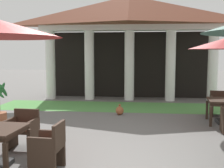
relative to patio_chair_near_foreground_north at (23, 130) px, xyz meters
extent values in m
cylinder|color=white|center=(-1.56, 6.81, 1.11)|extent=(0.43, 0.43, 3.05)
cylinder|color=white|center=(0.23, 6.81, 1.11)|extent=(0.43, 0.43, 3.05)
cylinder|color=white|center=(2.02, 6.81, 1.11)|extent=(0.43, 0.43, 3.05)
cylinder|color=white|center=(3.81, 6.81, 1.11)|extent=(0.43, 0.43, 3.05)
cylinder|color=white|center=(5.60, 6.81, 1.11)|extent=(0.43, 0.43, 3.05)
cube|color=white|center=(2.02, 6.81, 2.76)|extent=(7.95, 0.70, 0.24)
pyramid|color=brown|center=(2.02, 6.81, 3.50)|extent=(8.35, 2.62, 1.24)
cube|color=black|center=(2.02, 7.71, 1.11)|extent=(7.75, 0.16, 3.05)
cube|color=#519347|center=(2.02, 5.10, -0.41)|extent=(10.15, 2.17, 0.01)
cube|color=#38281E|center=(0.33, -1.47, -0.11)|extent=(0.07, 0.07, 0.61)
cube|color=#38281E|center=(0.39, -0.61, -0.11)|extent=(0.07, 0.07, 0.61)
cube|color=#38281E|center=(0.00, -0.03, 0.02)|extent=(0.62, 0.56, 0.07)
cube|color=#C64C38|center=(0.00, -0.03, 0.08)|extent=(0.57, 0.52, 0.05)
cube|color=#38281E|center=(0.01, 0.21, 0.24)|extent=(0.58, 0.10, 0.37)
cube|color=#38281E|center=(0.27, -0.05, -0.08)|extent=(0.10, 0.52, 0.66)
cube|color=#38281E|center=(-0.27, -0.01, -0.08)|extent=(0.10, 0.52, 0.66)
cube|color=#38281E|center=(0.24, -0.28, -0.22)|extent=(0.06, 0.06, 0.40)
cube|color=#38281E|center=(-0.28, -0.25, -0.22)|extent=(0.06, 0.06, 0.40)
cube|color=#38281E|center=(0.28, 0.18, -0.22)|extent=(0.06, 0.06, 0.40)
cube|color=#38281E|center=(-0.25, 0.22, -0.22)|extent=(0.06, 0.06, 0.40)
cube|color=#38281E|center=(0.91, -1.08, 0.01)|extent=(0.53, 0.55, 0.07)
cube|color=#C64C38|center=(0.91, -1.08, 0.07)|extent=(0.49, 0.51, 0.05)
cube|color=#38281E|center=(1.13, -1.10, 0.25)|extent=(0.10, 0.52, 0.42)
cube|color=#38281E|center=(0.89, -1.32, -0.08)|extent=(0.50, 0.09, 0.66)
cube|color=#38281E|center=(0.92, -0.84, -0.08)|extent=(0.50, 0.09, 0.66)
cube|color=#38281E|center=(0.67, -1.30, -0.22)|extent=(0.06, 0.06, 0.39)
cube|color=#38281E|center=(0.70, -0.83, -0.22)|extent=(0.06, 0.06, 0.39)
cube|color=#38281E|center=(1.11, -1.33, -0.22)|extent=(0.06, 0.06, 0.39)
cube|color=#38281E|center=(1.14, -0.86, -0.22)|extent=(0.06, 0.06, 0.39)
cube|color=#38281E|center=(4.53, 2.37, -0.12)|extent=(0.08, 0.08, 0.58)
cube|color=#38281E|center=(4.63, 3.30, -0.12)|extent=(0.08, 0.08, 0.58)
cube|color=#38281E|center=(5.16, 3.82, 0.00)|extent=(0.64, 0.60, 0.07)
cube|color=#C64C38|center=(5.16, 3.82, 0.06)|extent=(0.59, 0.55, 0.05)
cube|color=#38281E|center=(5.18, 4.07, 0.22)|extent=(0.59, 0.12, 0.37)
cube|color=#38281E|center=(4.88, 3.85, -0.08)|extent=(0.12, 0.55, 0.67)
cube|color=#38281E|center=(4.87, 3.60, -0.23)|extent=(0.06, 0.06, 0.38)
cube|color=#38281E|center=(4.92, 4.09, -0.23)|extent=(0.06, 0.06, 0.38)
cube|color=#38281E|center=(4.70, 1.78, -0.09)|extent=(0.12, 0.57, 0.65)
cube|color=#38281E|center=(4.73, 2.03, -0.23)|extent=(0.06, 0.06, 0.37)
ellipsoid|color=#286B33|center=(-1.55, 2.28, 0.55)|extent=(0.14, 0.43, 0.47)
ellipsoid|color=#286B33|center=(-1.68, 2.42, 0.57)|extent=(0.36, 0.23, 0.48)
ellipsoid|color=#9E5633|center=(1.84, 3.65, -0.27)|extent=(0.27, 0.27, 0.29)
sphere|color=#9E5633|center=(1.84, 3.65, -0.08)|extent=(0.08, 0.08, 0.08)
camera|label=1|loc=(2.56, -5.86, 1.66)|focal=46.02mm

